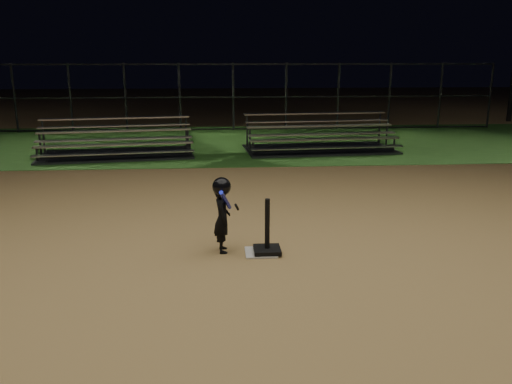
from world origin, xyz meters
name	(u,v)px	position (x,y,z in m)	size (l,w,h in m)	color
ground	(261,253)	(0.00, 0.00, 0.00)	(80.00, 80.00, 0.00)	#A9844C
grass_strip	(236,142)	(0.00, 10.00, 0.01)	(60.00, 8.00, 0.01)	#25541B
home_plate	(261,252)	(0.00, 0.00, 0.01)	(0.45, 0.45, 0.02)	beige
batting_tee	(267,242)	(0.09, -0.01, 0.17)	(0.38, 0.38, 0.79)	black
child_batter	(222,213)	(-0.55, 0.12, 0.58)	(0.39, 0.60, 1.10)	black
bleacher_left	(117,149)	(-3.45, 7.82, 0.21)	(4.43, 2.59, 1.03)	silver
bleacher_right	(320,143)	(2.42, 8.29, 0.22)	(4.51, 2.46, 1.07)	#A2A2A6
backstop_fence	(233,97)	(0.00, 13.00, 1.25)	(20.08, 0.08, 2.50)	#38383D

